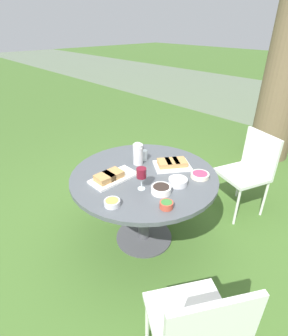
% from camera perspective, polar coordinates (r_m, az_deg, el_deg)
% --- Properties ---
extents(ground_plane, '(40.00, 40.00, 0.00)m').
position_cam_1_polar(ground_plane, '(2.68, 0.00, -14.80)').
color(ground_plane, '#446B2B').
extents(dining_table, '(1.26, 1.26, 0.73)m').
position_cam_1_polar(dining_table, '(2.30, 0.00, -3.78)').
color(dining_table, '#4C4C51').
rests_on(dining_table, ground_plane).
extents(chair_near_left, '(0.58, 0.59, 0.89)m').
position_cam_1_polar(chair_near_left, '(1.56, 11.64, -30.87)').
color(chair_near_left, silver).
rests_on(chair_near_left, ground_plane).
extents(chair_near_right, '(0.55, 0.54, 0.89)m').
position_cam_1_polar(chair_near_right, '(2.98, 21.94, 0.16)').
color(chair_near_right, silver).
rests_on(chair_near_right, ground_plane).
extents(water_pitcher, '(0.10, 0.09, 0.19)m').
position_cam_1_polar(water_pitcher, '(2.36, -1.31, 3.00)').
color(water_pitcher, silver).
rests_on(water_pitcher, dining_table).
extents(wine_glass, '(0.08, 0.08, 0.18)m').
position_cam_1_polar(wine_glass, '(1.98, -0.57, -1.26)').
color(wine_glass, silver).
rests_on(wine_glass, dining_table).
extents(platter_bread_main, '(0.20, 0.40, 0.07)m').
position_cam_1_polar(platter_bread_main, '(2.16, -7.16, -1.92)').
color(platter_bread_main, white).
rests_on(platter_bread_main, dining_table).
extents(platter_charcuterie, '(0.36, 0.39, 0.06)m').
position_cam_1_polar(platter_charcuterie, '(2.35, 6.14, 0.89)').
color(platter_charcuterie, white).
rests_on(platter_charcuterie, dining_table).
extents(bowl_fries, '(0.11, 0.11, 0.04)m').
position_cam_1_polar(bowl_fries, '(1.88, -6.96, -7.47)').
color(bowl_fries, silver).
rests_on(bowl_fries, dining_table).
extents(bowl_salad, '(0.10, 0.10, 0.05)m').
position_cam_1_polar(bowl_salad, '(1.85, 4.90, -7.93)').
color(bowl_salad, '#B74733').
rests_on(bowl_salad, dining_table).
extents(bowl_olives, '(0.15, 0.15, 0.05)m').
position_cam_1_polar(bowl_olives, '(2.00, 3.75, -4.61)').
color(bowl_olives, white).
rests_on(bowl_olives, dining_table).
extents(bowl_dip_red, '(0.15, 0.15, 0.04)m').
position_cam_1_polar(bowl_dip_red, '(2.24, 12.07, -1.51)').
color(bowl_dip_red, beige).
rests_on(bowl_dip_red, dining_table).
extents(bowl_dip_cream, '(0.15, 0.15, 0.05)m').
position_cam_1_polar(bowl_dip_cream, '(2.10, 7.40, -2.88)').
color(bowl_dip_cream, silver).
rests_on(bowl_dip_cream, dining_table).
extents(cup_water_near, '(0.06, 0.06, 0.10)m').
position_cam_1_polar(cup_water_near, '(2.45, -0.01, 2.80)').
color(cup_water_near, silver).
rests_on(cup_water_near, dining_table).
extents(cup_water_far, '(0.06, 0.06, 0.09)m').
position_cam_1_polar(cup_water_far, '(2.63, -1.40, 4.55)').
color(cup_water_far, silver).
rests_on(cup_water_far, dining_table).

